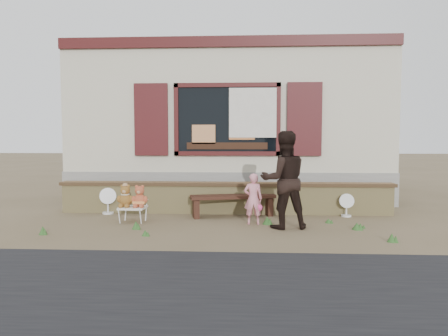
# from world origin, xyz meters

# --- Properties ---
(ground) EXTENTS (80.00, 80.00, 0.00)m
(ground) POSITION_xyz_m (0.00, 0.00, 0.00)
(ground) COLOR brown
(ground) RESTS_ON ground
(shopfront) EXTENTS (8.04, 5.13, 4.00)m
(shopfront) POSITION_xyz_m (0.00, 4.49, 2.00)
(shopfront) COLOR #BBB397
(shopfront) RESTS_ON ground
(brick_wall) EXTENTS (7.10, 0.36, 0.67)m
(brick_wall) POSITION_xyz_m (0.00, 1.00, 0.34)
(brick_wall) COLOR tan
(brick_wall) RESTS_ON ground
(bench) EXTENTS (1.78, 0.77, 0.45)m
(bench) POSITION_xyz_m (0.18, 0.64, 0.33)
(bench) COLOR black
(bench) RESTS_ON ground
(folding_chair) EXTENTS (0.49, 0.44, 0.30)m
(folding_chair) POSITION_xyz_m (-1.71, -0.02, 0.27)
(folding_chair) COLOR silver
(folding_chair) RESTS_ON ground
(teddy_bear_left) EXTENTS (0.33, 0.28, 0.43)m
(teddy_bear_left) POSITION_xyz_m (-1.85, -0.02, 0.51)
(teddy_bear_left) COLOR brown
(teddy_bear_left) RESTS_ON folding_chair
(teddy_bear_right) EXTENTS (0.32, 0.28, 0.43)m
(teddy_bear_right) POSITION_xyz_m (-1.57, -0.02, 0.51)
(teddy_bear_right) COLOR #98452A
(teddy_bear_right) RESTS_ON folding_chair
(child) EXTENTS (0.36, 0.24, 0.95)m
(child) POSITION_xyz_m (0.58, -0.09, 0.48)
(child) COLOR pink
(child) RESTS_ON ground
(adult) EXTENTS (0.94, 0.78, 1.73)m
(adult) POSITION_xyz_m (1.11, -0.38, 0.86)
(adult) COLOR black
(adult) RESTS_ON ground
(fan_left) EXTENTS (0.36, 0.24, 0.56)m
(fan_left) POSITION_xyz_m (-2.48, 0.80, 0.28)
(fan_left) COLOR silver
(fan_left) RESTS_ON ground
(fan_right) EXTENTS (0.30, 0.20, 0.48)m
(fan_right) POSITION_xyz_m (2.50, 0.75, 0.24)
(fan_right) COLOR silver
(fan_right) RESTS_ON ground
(grass_tufts) EXTENTS (5.74, 1.51, 0.15)m
(grass_tufts) POSITION_xyz_m (0.61, -0.58, 0.06)
(grass_tufts) COLOR #2E5923
(grass_tufts) RESTS_ON ground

